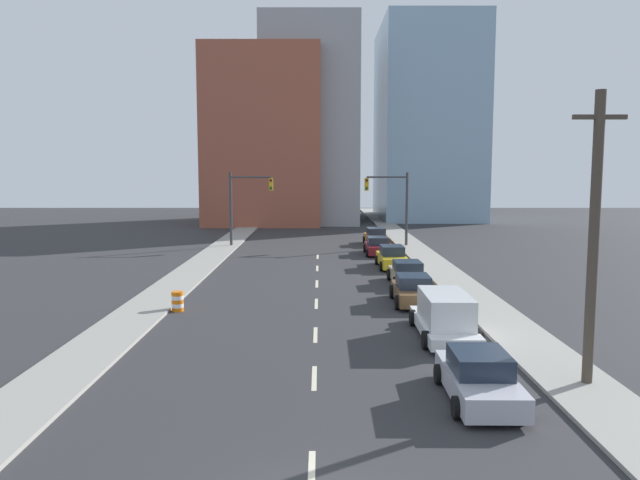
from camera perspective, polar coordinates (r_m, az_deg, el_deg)
sidewalk_left at (r=60.09m, az=-8.07°, el=0.01°), size 2.52×96.13×0.14m
sidewalk_right at (r=60.04m, az=7.66°, el=0.01°), size 2.52×96.13×0.14m
lane_stripe_at_2m at (r=14.68m, az=-0.81°, el=-20.72°), size 0.16×2.40×0.01m
lane_stripe_at_8m at (r=20.67m, az=-0.56°, el=-12.48°), size 0.16×2.40×0.01m
lane_stripe_at_14m at (r=25.76m, az=-0.45°, el=-8.65°), size 0.16×2.40×0.01m
lane_stripe_at_20m at (r=31.55m, az=-0.37°, el=-5.84°), size 0.16×2.40×0.01m
lane_stripe_at_25m at (r=36.97m, az=-0.32°, el=-4.02°), size 0.16×2.40×0.01m
lane_stripe_at_31m at (r=42.72m, az=-0.28°, el=-2.60°), size 0.16×2.40×0.01m
lane_stripe_at_37m at (r=48.39m, az=-0.25°, el=-1.54°), size 0.16×2.40×0.01m
building_brick_left at (r=80.08m, az=-5.07°, el=9.21°), size 14.00×16.00×21.29m
building_office_center at (r=83.90m, az=-0.90°, el=10.44°), size 12.00×20.00×25.20m
building_glass_right at (r=89.15m, az=9.68°, el=10.51°), size 13.00×20.00×26.41m
traffic_signal_left at (r=54.91m, az=-7.14°, el=3.71°), size 3.83×0.35×6.49m
traffic_signal_right at (r=54.89m, az=6.86°, el=3.71°), size 3.83×0.35×6.49m
utility_pole_right_near at (r=20.63m, az=23.72°, el=0.18°), size 1.60×0.32×9.06m
traffic_barrel at (r=30.57m, az=-12.92°, el=-5.50°), size 0.56×0.56×0.95m
sedan_silver at (r=19.18m, az=14.31°, el=-12.13°), size 2.11×4.51×1.45m
box_truck_white at (r=25.61m, az=11.30°, el=-6.84°), size 2.30×5.76×1.83m
sedan_brown at (r=31.80m, az=8.48°, el=-4.59°), size 2.15×4.42×1.45m
sedan_tan at (r=37.12m, az=7.97°, el=-3.05°), size 2.10×4.50×1.37m
sedan_yellow at (r=43.24m, az=6.56°, el=-1.61°), size 2.06×4.68×1.53m
sedan_maroon at (r=49.85m, az=5.25°, el=-0.59°), size 2.06×4.52×1.42m
sedan_orange at (r=56.48m, az=5.10°, el=0.27°), size 2.16×4.59×1.51m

